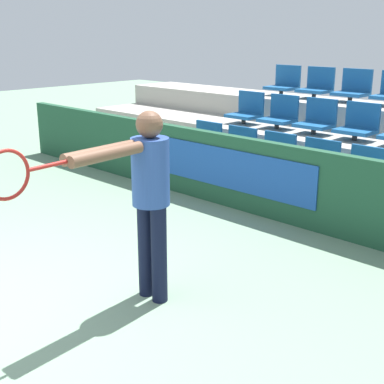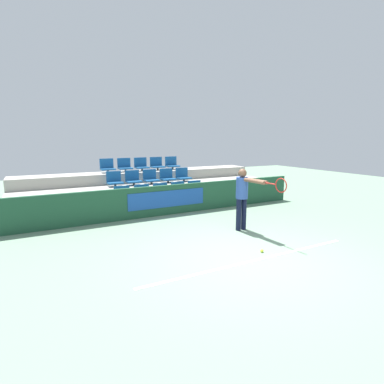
{
  "view_description": "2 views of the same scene",
  "coord_description": "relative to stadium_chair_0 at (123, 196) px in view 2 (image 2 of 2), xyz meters",
  "views": [
    {
      "loc": [
        4.03,
        -1.19,
        2.17
      ],
      "look_at": [
        0.63,
        2.32,
        0.69
      ],
      "focal_mm": 50.0,
      "sensor_mm": 36.0,
      "label": 1
    },
    {
      "loc": [
        -3.65,
        -4.48,
        2.35
      ],
      "look_at": [
        -0.11,
        2.2,
        0.97
      ],
      "focal_mm": 28.0,
      "sensor_mm": 36.0,
      "label": 2
    }
  ],
  "objects": [
    {
      "name": "bleacher_tier_back",
      "position": [
        1.28,
        1.88,
        -0.02
      ],
      "size": [
        8.98,
        1.0,
        1.1
      ],
      "color": "#ADA89E",
      "rests_on": "ground"
    },
    {
      "name": "stadium_chair_1",
      "position": [
        0.64,
        0.0,
        0.0
      ],
      "size": [
        0.49,
        0.4,
        0.5
      ],
      "color": "#333333",
      "rests_on": "bleacher_tier_front"
    },
    {
      "name": "ground_plane",
      "position": [
        1.28,
        -4.55,
        -0.57
      ],
      "size": [
        30.0,
        30.0,
        0.0
      ],
      "primitive_type": "plane",
      "color": "gray"
    },
    {
      "name": "bleacher_tier_front",
      "position": [
        1.28,
        -0.12,
        -0.39
      ],
      "size": [
        8.98,
        1.0,
        0.37
      ],
      "color": "#ADA89E",
      "rests_on": "ground"
    },
    {
      "name": "stadium_chair_3",
      "position": [
        1.93,
        0.0,
        0.0
      ],
      "size": [
        0.49,
        0.4,
        0.5
      ],
      "color": "#333333",
      "rests_on": "bleacher_tier_front"
    },
    {
      "name": "stadium_chair_10",
      "position": [
        0.0,
        2.0,
        0.73
      ],
      "size": [
        0.49,
        0.4,
        0.5
      ],
      "color": "#333333",
      "rests_on": "bleacher_tier_back"
    },
    {
      "name": "bleacher_tier_middle",
      "position": [
        1.28,
        0.88,
        -0.2
      ],
      "size": [
        8.98,
        1.0,
        0.73
      ],
      "color": "#ADA89E",
      "rests_on": "ground"
    },
    {
      "name": "stadium_chair_8",
      "position": [
        1.93,
        1.0,
        0.37
      ],
      "size": [
        0.49,
        0.4,
        0.5
      ],
      "color": "#333333",
      "rests_on": "bleacher_tier_middle"
    },
    {
      "name": "stadium_chair_5",
      "position": [
        0.0,
        1.0,
        0.37
      ],
      "size": [
        0.49,
        0.4,
        0.5
      ],
      "color": "#333333",
      "rests_on": "bleacher_tier_middle"
    },
    {
      "name": "stadium_chair_13",
      "position": [
        1.93,
        2.0,
        0.73
      ],
      "size": [
        0.49,
        0.4,
        0.5
      ],
      "color": "#333333",
      "rests_on": "bleacher_tier_back"
    },
    {
      "name": "court_baseline",
      "position": [
        1.28,
        -4.77,
        -0.57
      ],
      "size": [
        4.85,
        0.08,
        0.01
      ],
      "color": "white",
      "rests_on": "ground"
    },
    {
      "name": "stadium_chair_2",
      "position": [
        1.28,
        0.0,
        0.0
      ],
      "size": [
        0.49,
        0.4,
        0.5
      ],
      "color": "#333333",
      "rests_on": "bleacher_tier_front"
    },
    {
      "name": "stadium_chair_0",
      "position": [
        0.0,
        0.0,
        0.0
      ],
      "size": [
        0.49,
        0.4,
        0.5
      ],
      "color": "#333333",
      "rests_on": "bleacher_tier_front"
    },
    {
      "name": "stadium_chair_12",
      "position": [
        1.28,
        2.0,
        0.73
      ],
      "size": [
        0.49,
        0.4,
        0.5
      ],
      "color": "#333333",
      "rests_on": "bleacher_tier_back"
    },
    {
      "name": "stadium_chair_9",
      "position": [
        2.57,
        1.0,
        0.37
      ],
      "size": [
        0.49,
        0.4,
        0.5
      ],
      "color": "#333333",
      "rests_on": "bleacher_tier_middle"
    },
    {
      "name": "tennis_player",
      "position": [
        2.25,
        -3.12,
        0.4
      ],
      "size": [
        0.3,
        1.55,
        1.58
      ],
      "rotation": [
        0.0,
        0.0,
        0.08
      ],
      "color": "black",
      "rests_on": "ground"
    },
    {
      "name": "stadium_chair_7",
      "position": [
        1.28,
        1.0,
        0.37
      ],
      "size": [
        0.49,
        0.4,
        0.5
      ],
      "color": "#333333",
      "rests_on": "bleacher_tier_middle"
    },
    {
      "name": "tennis_ball",
      "position": [
        1.68,
        -4.51,
        -0.54
      ],
      "size": [
        0.07,
        0.07,
        0.07
      ],
      "color": "#CCDB33",
      "rests_on": "ground"
    },
    {
      "name": "stadium_chair_4",
      "position": [
        2.57,
        0.0,
        0.0
      ],
      "size": [
        0.49,
        0.4,
        0.5
      ],
      "color": "#333333",
      "rests_on": "bleacher_tier_front"
    },
    {
      "name": "stadium_chair_6",
      "position": [
        0.64,
        1.0,
        0.37
      ],
      "size": [
        0.49,
        0.4,
        0.5
      ],
      "color": "#333333",
      "rests_on": "bleacher_tier_middle"
    },
    {
      "name": "stadium_chair_14",
      "position": [
        2.57,
        2.0,
        0.73
      ],
      "size": [
        0.49,
        0.4,
        0.5
      ],
      "color": "#333333",
      "rests_on": "bleacher_tier_back"
    },
    {
      "name": "stadium_chair_11",
      "position": [
        0.64,
        2.0,
        0.73
      ],
      "size": [
        0.49,
        0.4,
        0.5
      ],
      "color": "#333333",
      "rests_on": "bleacher_tier_back"
    },
    {
      "name": "barrier_wall",
      "position": [
        1.28,
        -0.7,
        -0.11
      ],
      "size": [
        9.38,
        0.14,
        0.92
      ],
      "color": "#1E4C33",
      "rests_on": "ground"
    }
  ]
}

